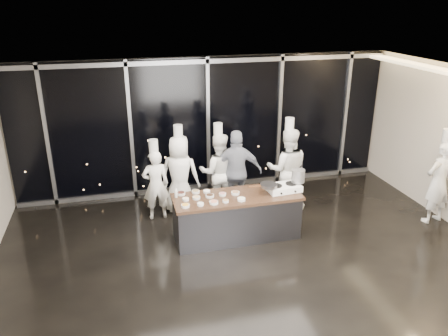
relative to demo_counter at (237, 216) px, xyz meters
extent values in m
plane|color=black|center=(0.00, -0.90, -0.45)|extent=(9.00, 9.00, 0.00)
cube|color=beige|center=(0.00, 2.60, 1.15)|extent=(9.00, 0.02, 3.20)
cube|color=beige|center=(0.00, -4.40, 1.15)|extent=(9.00, 0.02, 3.20)
cube|color=silver|center=(0.00, -0.90, 2.75)|extent=(9.00, 7.00, 0.02)
cube|color=black|center=(0.00, 2.54, 1.15)|extent=(8.90, 0.04, 3.18)
cube|color=gray|center=(0.00, 2.49, 2.65)|extent=(8.90, 0.08, 0.10)
cube|color=gray|center=(0.00, 2.49, -0.40)|extent=(8.90, 0.08, 0.10)
cube|color=gray|center=(-3.60, 2.49, 1.15)|extent=(0.08, 0.08, 3.20)
cube|color=gray|center=(-1.80, 2.49, 1.15)|extent=(0.08, 0.08, 3.20)
cube|color=gray|center=(0.00, 2.49, 1.15)|extent=(0.08, 0.08, 3.20)
cube|color=gray|center=(1.80, 2.49, 1.15)|extent=(0.08, 0.08, 3.20)
cube|color=gray|center=(3.60, 2.49, 1.15)|extent=(0.08, 0.08, 3.20)
cube|color=#37373C|center=(0.00, 0.00, -0.03)|extent=(2.40, 0.80, 0.84)
cube|color=#482D1E|center=(0.00, 0.00, 0.42)|extent=(2.46, 0.86, 0.06)
cube|color=white|center=(0.95, -0.01, 0.51)|extent=(0.67, 0.44, 0.12)
cylinder|color=black|center=(0.79, -0.02, 0.58)|extent=(0.23, 0.23, 0.02)
cylinder|color=black|center=(1.11, 0.00, 0.58)|extent=(0.23, 0.23, 0.02)
cylinder|color=black|center=(0.82, -0.23, 0.50)|extent=(0.04, 0.02, 0.04)
cylinder|color=black|center=(1.11, -0.21, 0.50)|extent=(0.04, 0.02, 0.04)
cylinder|color=slate|center=(0.62, -0.05, 0.61)|extent=(0.35, 0.35, 0.05)
cube|color=#4C2B14|center=(0.34, -0.07, 0.62)|extent=(0.24, 0.05, 0.02)
cylinder|color=#A6A6A8|center=(1.26, 0.02, 0.72)|extent=(0.28, 0.28, 0.26)
cylinder|color=silver|center=(-1.04, -0.23, 0.47)|extent=(0.16, 0.16, 0.04)
cylinder|color=gold|center=(-1.04, -0.23, 0.49)|extent=(0.13, 0.13, 0.01)
cylinder|color=silver|center=(-0.99, 0.03, 0.47)|extent=(0.12, 0.12, 0.04)
cylinder|color=beige|center=(-0.99, 0.03, 0.49)|extent=(0.10, 0.10, 0.01)
cylinder|color=silver|center=(-1.03, 0.31, 0.47)|extent=(0.17, 0.17, 0.04)
cylinder|color=black|center=(-1.03, 0.31, 0.49)|extent=(0.14, 0.14, 0.01)
cylinder|color=silver|center=(-0.76, -0.24, 0.47)|extent=(0.12, 0.12, 0.04)
cylinder|color=silver|center=(-0.76, -0.24, 0.49)|extent=(0.10, 0.10, 0.01)
cylinder|color=silver|center=(-0.78, 0.05, 0.47)|extent=(0.15, 0.15, 0.04)
cylinder|color=tan|center=(-0.78, 0.05, 0.49)|extent=(0.12, 0.12, 0.01)
cylinder|color=silver|center=(-0.74, 0.32, 0.47)|extent=(0.15, 0.15, 0.04)
cylinder|color=olive|center=(-0.74, 0.32, 0.49)|extent=(0.13, 0.13, 0.01)
cylinder|color=silver|center=(-0.51, -0.23, 0.47)|extent=(0.16, 0.16, 0.04)
cylinder|color=#C36E50|center=(-0.51, -0.23, 0.49)|extent=(0.13, 0.13, 0.01)
cylinder|color=silver|center=(-0.52, 0.07, 0.47)|extent=(0.16, 0.16, 0.04)
cylinder|color=black|center=(-0.52, 0.07, 0.49)|extent=(0.13, 0.13, 0.01)
cylinder|color=silver|center=(-0.53, 0.28, 0.47)|extent=(0.14, 0.14, 0.04)
cylinder|color=white|center=(-0.53, 0.28, 0.49)|extent=(0.11, 0.11, 0.01)
cylinder|color=silver|center=(-0.28, -0.23, 0.47)|extent=(0.11, 0.11, 0.04)
cylinder|color=#A87B43|center=(-0.28, -0.23, 0.49)|extent=(0.09, 0.09, 0.01)
cylinder|color=silver|center=(-0.27, 0.07, 0.47)|extent=(0.14, 0.14, 0.04)
cylinder|color=#A6625F|center=(-0.27, 0.07, 0.49)|extent=(0.11, 0.11, 0.01)
cylinder|color=silver|center=(0.02, -0.23, 0.47)|extent=(0.15, 0.15, 0.04)
cylinder|color=#F3EBC1|center=(0.02, -0.23, 0.49)|extent=(0.13, 0.13, 0.01)
cylinder|color=silver|center=(-0.01, 0.07, 0.47)|extent=(0.16, 0.16, 0.04)
cylinder|color=brown|center=(-0.01, 0.07, 0.49)|extent=(0.13, 0.13, 0.01)
cylinder|color=silver|center=(-1.14, 0.22, 0.52)|extent=(0.06, 0.06, 0.15)
cone|color=silver|center=(-1.14, 0.22, 0.63)|extent=(0.05, 0.05, 0.05)
imported|color=white|center=(-1.42, 1.21, 0.31)|extent=(0.57, 0.38, 1.53)
cylinder|color=silver|center=(-1.42, 1.21, 1.18)|extent=(0.20, 0.20, 0.26)
imported|color=white|center=(-0.88, 1.40, 0.42)|extent=(1.01, 0.85, 1.75)
cylinder|color=silver|center=(-0.88, 1.40, 1.39)|extent=(0.25, 0.25, 0.26)
imported|color=white|center=(-0.03, 1.35, 0.42)|extent=(0.94, 0.79, 1.74)
cylinder|color=silver|center=(-0.03, 1.35, 1.39)|extent=(0.22, 0.22, 0.26)
imported|color=#121C32|center=(0.32, 1.11, 0.47)|extent=(1.15, 0.67, 1.85)
imported|color=white|center=(1.43, 0.98, 0.47)|extent=(1.07, 0.93, 1.85)
cylinder|color=silver|center=(1.43, 0.98, 1.50)|extent=(0.24, 0.24, 0.26)
imported|color=white|center=(4.20, -0.40, 0.44)|extent=(0.73, 0.56, 1.79)
cylinder|color=silver|center=(4.20, -0.40, 1.44)|extent=(0.23, 0.23, 0.26)
camera|label=1|loc=(-2.14, -7.27, 3.99)|focal=35.00mm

